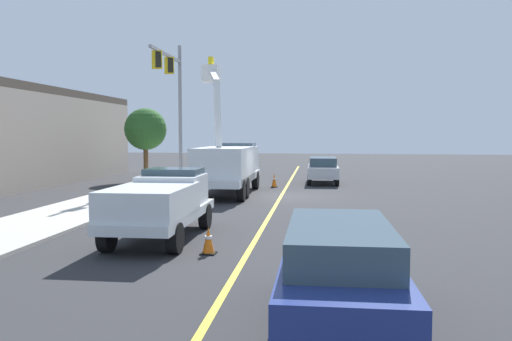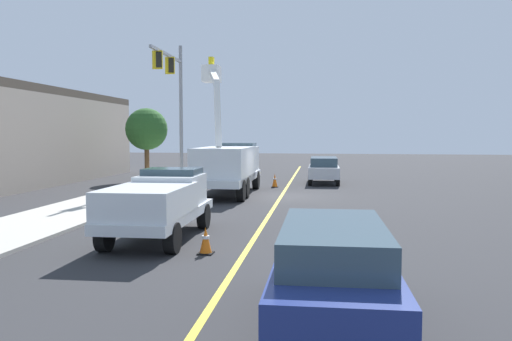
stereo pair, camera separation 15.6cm
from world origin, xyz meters
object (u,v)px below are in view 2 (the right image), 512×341
(service_pickup_truck, at_px, (159,202))
(passing_minivan, at_px, (324,168))
(traffic_cone_leading, at_px, (206,241))
(traffic_cone_mid_front, at_px, (275,181))
(utility_bucket_truck, at_px, (228,164))
(trailing_sedan, at_px, (333,268))
(traffic_signal_mast, at_px, (174,90))

(service_pickup_truck, xyz_separation_m, passing_minivan, (18.84, -4.29, -0.15))
(traffic_cone_leading, bearing_deg, service_pickup_truck, 48.95)
(traffic_cone_mid_front, bearing_deg, utility_bucket_truck, 153.18)
(service_pickup_truck, relative_size, trailing_sedan, 1.17)
(utility_bucket_truck, relative_size, traffic_cone_mid_front, 10.05)
(trailing_sedan, bearing_deg, service_pickup_truck, 40.31)
(utility_bucket_truck, xyz_separation_m, trailing_sedan, (-18.17, -5.84, -0.65))
(service_pickup_truck, relative_size, traffic_cone_mid_front, 6.88)
(service_pickup_truck, bearing_deg, traffic_cone_leading, -131.05)
(passing_minivan, relative_size, traffic_cone_mid_front, 5.90)
(service_pickup_truck, height_order, traffic_cone_leading, service_pickup_truck)
(passing_minivan, height_order, traffic_cone_mid_front, passing_minivan)
(passing_minivan, distance_m, traffic_signal_mast, 10.76)
(service_pickup_truck, distance_m, traffic_cone_mid_front, 15.90)
(service_pickup_truck, xyz_separation_m, traffic_cone_leading, (-1.65, -1.90, -0.76))
(traffic_cone_leading, relative_size, traffic_signal_mast, 0.08)
(passing_minivan, relative_size, trailing_sedan, 1.00)
(utility_bucket_truck, height_order, traffic_cone_leading, utility_bucket_truck)
(service_pickup_truck, height_order, traffic_signal_mast, traffic_signal_mast)
(passing_minivan, xyz_separation_m, trailing_sedan, (-25.12, -1.03, 0.00))
(utility_bucket_truck, xyz_separation_m, traffic_cone_mid_front, (3.92, -1.98, -1.21))
(trailing_sedan, distance_m, traffic_signal_mast, 24.51)
(passing_minivan, xyz_separation_m, traffic_signal_mast, (-3.30, 8.99, 4.90))
(traffic_cone_leading, bearing_deg, traffic_signal_mast, 20.99)
(traffic_cone_leading, distance_m, traffic_cone_mid_front, 17.47)
(trailing_sedan, bearing_deg, traffic_cone_mid_front, 9.90)
(passing_minivan, xyz_separation_m, traffic_cone_leading, (-20.50, 2.39, -0.62))
(service_pickup_truck, distance_m, traffic_cone_leading, 2.63)
(utility_bucket_truck, bearing_deg, service_pickup_truck, -177.54)
(traffic_cone_leading, height_order, traffic_signal_mast, traffic_signal_mast)
(traffic_cone_mid_front, bearing_deg, passing_minivan, -42.98)
(traffic_cone_leading, height_order, traffic_cone_mid_front, traffic_cone_mid_front)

